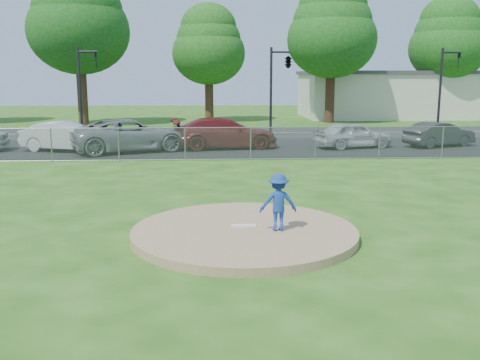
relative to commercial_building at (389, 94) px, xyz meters
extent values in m
plane|color=#214E11|center=(-16.00, -28.00, -2.16)|extent=(120.00, 120.00, 0.00)
cylinder|color=#987753|center=(-16.00, -38.00, -2.06)|extent=(5.40, 5.40, 0.20)
cube|color=white|center=(-16.00, -37.80, -1.94)|extent=(0.60, 0.15, 0.04)
cube|color=gray|center=(-16.00, -26.00, -1.41)|extent=(40.00, 0.06, 1.50)
cube|color=black|center=(-16.00, -21.50, -2.15)|extent=(50.00, 8.00, 0.01)
cube|color=#232326|center=(-16.00, -14.00, -2.16)|extent=(60.00, 7.00, 0.01)
cube|color=beige|center=(0.00, 0.00, -0.16)|extent=(16.00, 9.00, 4.00)
cube|color=#3F3F42|center=(0.00, 0.00, 1.99)|extent=(16.40, 9.40, 0.30)
cylinder|color=#3C2416|center=(-27.00, -7.00, 0.29)|extent=(0.78, 0.78, 4.90)
ellipsoid|color=#124713|center=(-27.00, -7.00, 5.09)|extent=(7.84, 7.84, 6.66)
ellipsoid|color=#124713|center=(-27.00, -7.00, 6.46)|extent=(6.90, 6.90, 5.86)
cylinder|color=#382214|center=(-17.00, -4.00, -0.23)|extent=(0.72, 0.72, 3.85)
ellipsoid|color=#185015|center=(-17.00, -4.00, 3.54)|extent=(6.16, 6.16, 5.24)
ellipsoid|color=#185015|center=(-17.00, -4.00, 4.62)|extent=(5.42, 5.42, 4.61)
ellipsoid|color=#185015|center=(-17.00, -4.00, 5.69)|extent=(4.68, 4.68, 3.98)
cylinder|color=#341D13|center=(-7.00, -6.00, 0.12)|extent=(0.76, 0.76, 4.55)
ellipsoid|color=#144C14|center=(-7.00, -6.00, 4.57)|extent=(7.28, 7.28, 6.19)
ellipsoid|color=#144C14|center=(-7.00, -6.00, 5.85)|extent=(6.41, 6.41, 5.45)
ellipsoid|color=#144C14|center=(-7.00, -6.00, 7.12)|extent=(5.53, 5.53, 4.70)
cylinder|color=#392114|center=(4.00, -3.00, -0.06)|extent=(0.74, 0.74, 4.20)
ellipsoid|color=#154C14|center=(4.00, -3.00, 4.06)|extent=(6.72, 6.72, 5.71)
ellipsoid|color=#154C14|center=(4.00, -3.00, 5.23)|extent=(5.91, 5.91, 5.03)
ellipsoid|color=#154C14|center=(4.00, -3.00, 6.41)|extent=(5.11, 5.11, 4.34)
cylinder|color=black|center=(-25.00, -16.00, 0.64)|extent=(0.16, 0.16, 5.60)
cylinder|color=black|center=(-24.40, -16.00, 3.14)|extent=(1.20, 0.12, 0.12)
imported|color=black|center=(-23.92, -16.00, 2.64)|extent=(0.16, 0.20, 1.00)
cylinder|color=black|center=(-13.00, -16.00, 0.64)|extent=(0.16, 0.16, 5.60)
cylinder|color=black|center=(-12.40, -16.00, 3.14)|extent=(1.20, 0.12, 0.12)
imported|color=black|center=(-11.92, -16.00, 2.64)|extent=(0.53, 2.48, 1.00)
cylinder|color=black|center=(-2.00, -16.00, 0.64)|extent=(0.16, 0.16, 5.60)
cylinder|color=black|center=(-1.40, -16.00, 3.14)|extent=(1.20, 0.12, 0.12)
imported|color=black|center=(-0.92, -16.00, 2.64)|extent=(0.16, 0.20, 1.00)
imported|color=navy|center=(-15.21, -38.17, -1.28)|extent=(0.90, 0.54, 1.36)
cone|color=#EE5C0C|center=(-22.56, -23.48, -1.80)|extent=(0.36, 0.36, 0.69)
imported|color=silver|center=(-24.27, -22.58, -1.40)|extent=(4.85, 2.89, 1.51)
imported|color=gray|center=(-20.91, -22.85, -1.32)|extent=(6.58, 4.88, 1.66)
imported|color=maroon|center=(-16.10, -21.89, -1.33)|extent=(5.88, 3.05, 1.63)
imported|color=#B4B6B8|center=(-9.20, -22.05, -1.44)|extent=(4.46, 2.72, 1.42)
imported|color=#2A2A2D|center=(-4.31, -21.70, -1.48)|extent=(4.27, 2.77, 1.33)
camera|label=1|loc=(-16.73, -50.31, 1.62)|focal=40.00mm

